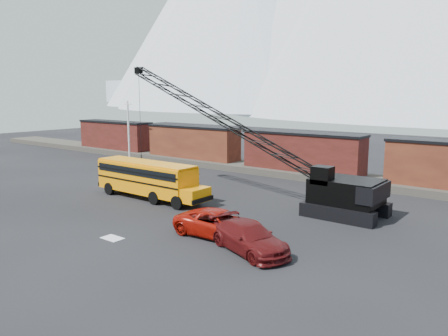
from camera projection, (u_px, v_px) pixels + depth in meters
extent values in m
plane|color=black|center=(154.00, 222.00, 30.81)|extent=(160.00, 160.00, 0.00)
cone|color=white|center=(241.00, 3.00, 329.20)|extent=(240.00, 240.00, 160.00)
cone|color=white|center=(196.00, 31.00, 410.36)|extent=(220.00, 220.00, 140.00)
cube|color=#49443C|center=(302.00, 173.00, 47.87)|extent=(120.00, 5.00, 0.70)
cube|color=#531A17|center=(115.00, 135.00, 66.85)|extent=(13.50, 2.90, 4.00)
cube|color=black|center=(115.00, 122.00, 66.50)|extent=(13.70, 3.10, 0.25)
cube|color=black|center=(99.00, 144.00, 69.67)|extent=(2.20, 2.40, 0.60)
cube|color=black|center=(134.00, 148.00, 64.59)|extent=(2.20, 2.40, 0.60)
cube|color=#421B13|center=(193.00, 142.00, 57.16)|extent=(13.50, 2.90, 4.00)
cube|color=black|center=(193.00, 127.00, 56.82)|extent=(13.70, 3.10, 0.25)
cube|color=black|center=(170.00, 152.00, 59.99)|extent=(2.20, 2.40, 0.60)
cube|color=black|center=(218.00, 158.00, 54.90)|extent=(2.20, 2.40, 0.60)
cube|color=#531A17|center=(302.00, 152.00, 47.48)|extent=(13.50, 2.90, 4.00)
cube|color=black|center=(303.00, 133.00, 47.13)|extent=(13.70, 3.10, 0.25)
cube|color=black|center=(269.00, 164.00, 50.30)|extent=(2.20, 2.40, 0.60)
cube|color=black|center=(338.00, 172.00, 45.22)|extent=(2.20, 2.40, 0.60)
cube|color=black|center=(416.00, 180.00, 40.62)|extent=(2.20, 2.40, 0.60)
cylinder|color=silver|center=(129.00, 131.00, 58.67)|extent=(0.24, 0.24, 8.00)
cube|color=silver|center=(128.00, 104.00, 58.07)|extent=(1.40, 0.12, 0.12)
cube|color=silver|center=(112.00, 238.00, 27.39)|extent=(1.40, 0.90, 0.02)
cube|color=orange|center=(146.00, 178.00, 37.70)|extent=(10.00, 2.50, 2.50)
cube|color=orange|center=(195.00, 195.00, 34.43)|extent=(1.60, 2.30, 1.10)
cube|color=orange|center=(146.00, 163.00, 37.48)|extent=(10.00, 2.30, 0.18)
cube|color=black|center=(134.00, 172.00, 36.60)|extent=(9.60, 0.05, 0.65)
cube|color=black|center=(157.00, 168.00, 38.57)|extent=(9.60, 0.05, 0.65)
cube|color=black|center=(203.00, 200.00, 33.97)|extent=(0.15, 2.45, 0.35)
cube|color=black|center=(110.00, 182.00, 40.93)|extent=(0.15, 2.50, 0.35)
cylinder|color=black|center=(110.00, 189.00, 39.20)|extent=(1.10, 0.35, 1.10)
cylinder|color=black|center=(130.00, 184.00, 40.99)|extent=(1.10, 0.35, 1.10)
cylinder|color=black|center=(154.00, 198.00, 35.69)|extent=(1.10, 0.35, 1.10)
cylinder|color=black|center=(174.00, 193.00, 37.48)|extent=(1.10, 0.35, 1.10)
cylinder|color=black|center=(177.00, 203.00, 34.11)|extent=(1.10, 0.35, 1.10)
cylinder|color=black|center=(197.00, 197.00, 35.90)|extent=(1.10, 0.35, 1.10)
imported|color=#9D1107|center=(220.00, 224.00, 27.57)|extent=(6.19, 3.09, 1.68)
imported|color=#4F0E0F|center=(249.00, 237.00, 24.96)|extent=(6.24, 4.22, 1.68)
cube|color=black|center=(337.00, 214.00, 31.10)|extent=(5.50, 1.00, 1.00)
cube|color=black|center=(354.00, 205.00, 33.59)|extent=(5.50, 1.00, 1.00)
cube|color=black|center=(347.00, 191.00, 32.11)|extent=(4.80, 3.60, 1.80)
cube|color=black|center=(374.00, 192.00, 30.87)|extent=(1.20, 3.80, 1.20)
cube|color=black|center=(322.00, 175.00, 31.83)|extent=(1.40, 1.20, 1.30)
cube|color=black|center=(319.00, 176.00, 31.40)|extent=(1.20, 0.06, 0.90)
cube|color=black|center=(139.00, 70.00, 42.49)|extent=(0.70, 0.50, 0.60)
cylinder|color=black|center=(140.00, 128.00, 43.43)|extent=(0.04, 0.04, 10.91)
cube|color=black|center=(142.00, 180.00, 44.31)|extent=(0.25, 0.25, 0.50)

